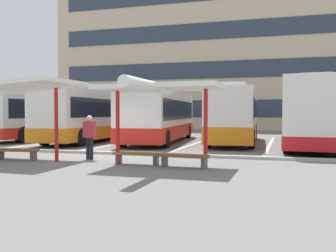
{
  "coord_description": "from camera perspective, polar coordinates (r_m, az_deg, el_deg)",
  "views": [
    {
      "loc": [
        7.34,
        -15.19,
        1.84
      ],
      "look_at": [
        1.97,
        2.5,
        1.21
      ],
      "focal_mm": 41.63,
      "sensor_mm": 36.0,
      "label": 1
    }
  ],
  "objects": [
    {
      "name": "ground_plane",
      "position": [
        16.97,
        -8.87,
        -4.3
      ],
      "size": [
        160.0,
        160.0,
        0.0
      ],
      "primitive_type": "plane",
      "color": "slate"
    },
    {
      "name": "terminal_building",
      "position": [
        47.78,
        8.06,
        9.84
      ],
      "size": [
        38.74,
        10.12,
        19.54
      ],
      "color": "#C6B293",
      "rests_on": "ground"
    },
    {
      "name": "coach_bus_0",
      "position": [
        28.55,
        -17.66,
        1.51
      ],
      "size": [
        3.27,
        10.44,
        3.58
      ],
      "color": "silver",
      "rests_on": "ground"
    },
    {
      "name": "coach_bus_1",
      "position": [
        25.31,
        -11.02,
        1.5
      ],
      "size": [
        2.63,
        10.44,
        3.59
      ],
      "color": "silver",
      "rests_on": "ground"
    },
    {
      "name": "coach_bus_2",
      "position": [
        24.43,
        -1.11,
        1.39
      ],
      "size": [
        3.67,
        11.53,
        3.49
      ],
      "color": "silver",
      "rests_on": "ground"
    },
    {
      "name": "coach_bus_3",
      "position": [
        23.84,
        9.74,
        1.38
      ],
      "size": [
        3.02,
        10.41,
        3.53
      ],
      "color": "silver",
      "rests_on": "ground"
    },
    {
      "name": "coach_bus_4",
      "position": [
        22.75,
        20.73,
        1.72
      ],
      "size": [
        3.38,
        12.52,
        3.79
      ],
      "color": "silver",
      "rests_on": "ground"
    },
    {
      "name": "lane_stripe_0",
      "position": [
        29.09,
        -21.68,
        -1.81
      ],
      "size": [
        0.16,
        14.0,
        0.01
      ],
      "primitive_type": "cube",
      "color": "white",
      "rests_on": "ground"
    },
    {
      "name": "lane_stripe_1",
      "position": [
        26.62,
        -14.41,
        -2.07
      ],
      "size": [
        0.16,
        14.0,
        0.01
      ],
      "primitive_type": "cube",
      "color": "white",
      "rests_on": "ground"
    },
    {
      "name": "lane_stripe_2",
      "position": [
        24.66,
        -5.81,
        -2.33
      ],
      "size": [
        0.16,
        14.0,
        0.01
      ],
      "primitive_type": "cube",
      "color": "white",
      "rests_on": "ground"
    },
    {
      "name": "lane_stripe_3",
      "position": [
        23.35,
        4.01,
        -2.57
      ],
      "size": [
        0.16,
        14.0,
        0.01
      ],
      "primitive_type": "cube",
      "color": "white",
      "rests_on": "ground"
    },
    {
      "name": "lane_stripe_4",
      "position": [
        22.78,
        14.65,
        -2.74
      ],
      "size": [
        0.16,
        14.0,
        0.01
      ],
      "primitive_type": "cube",
      "color": "white",
      "rests_on": "ground"
    },
    {
      "name": "waiting_shelter_0",
      "position": [
        16.04,
        -21.63,
        5.25
      ],
      "size": [
        4.32,
        5.21,
        3.09
      ],
      "color": "red",
      "rests_on": "ground"
    },
    {
      "name": "bench_0",
      "position": [
        16.17,
        -21.26,
        -3.52
      ],
      "size": [
        1.73,
        0.62,
        0.45
      ],
      "color": "brown",
      "rests_on": "ground"
    },
    {
      "name": "waiting_shelter_1",
      "position": [
        13.22,
        -1.5,
        5.45
      ],
      "size": [
        4.2,
        4.37,
        2.87
      ],
      "color": "red",
      "rests_on": "ground"
    },
    {
      "name": "bench_1",
      "position": [
        13.92,
        -4.55,
        -4.26
      ],
      "size": [
        1.72,
        0.43,
        0.45
      ],
      "color": "brown",
      "rests_on": "ground"
    },
    {
      "name": "bench_2",
      "position": [
        13.09,
        2.35,
        -4.65
      ],
      "size": [
        1.73,
        0.57,
        0.45
      ],
      "color": "brown",
      "rests_on": "ground"
    },
    {
      "name": "platform_kerb",
      "position": [
        17.41,
        -8.16,
        -3.94
      ],
      "size": [
        44.0,
        0.24,
        0.12
      ],
      "primitive_type": "cube",
      "color": "#ADADA8",
      "rests_on": "ground"
    },
    {
      "name": "waiting_passenger_0",
      "position": [
        15.62,
        -11.42,
        -1.13
      ],
      "size": [
        0.53,
        0.28,
        1.74
      ],
      "color": "black",
      "rests_on": "ground"
    }
  ]
}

